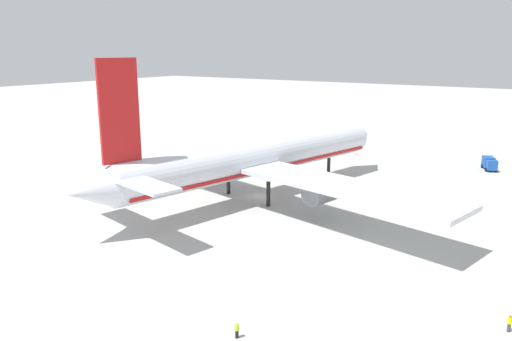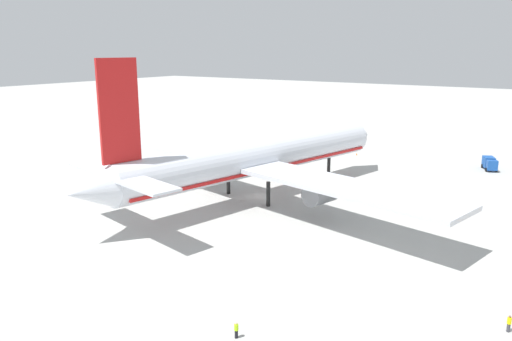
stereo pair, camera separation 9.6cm
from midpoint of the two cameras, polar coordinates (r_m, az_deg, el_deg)
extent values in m
plane|color=#B2B2AD|center=(92.08, 0.39, -2.96)|extent=(600.00, 600.00, 0.00)
cylinder|color=silver|center=(90.21, 0.40, 1.61)|extent=(58.34, 18.44, 6.40)
cone|color=silver|center=(114.27, 11.86, 3.89)|extent=(6.32, 7.21, 6.28)
cone|color=silver|center=(72.05, -18.33, -2.21)|extent=(7.53, 7.29, 6.08)
cube|color=red|center=(72.38, -15.23, 6.51)|extent=(5.97, 1.74, 14.46)
cube|color=silver|center=(79.36, -17.40, 0.24)|extent=(6.60, 11.65, 0.36)
cube|color=silver|center=(68.35, -12.49, -1.56)|extent=(6.60, 11.65, 0.36)
cube|color=silver|center=(104.62, -8.91, 2.60)|extent=(16.32, 37.08, 0.70)
cylinder|color=slate|center=(101.34, -6.64, 1.12)|extent=(6.53, 4.58, 3.41)
cube|color=silver|center=(74.85, 10.21, -1.90)|extent=(16.32, 37.08, 0.70)
cylinder|color=slate|center=(79.32, 7.42, -2.51)|extent=(6.04, 4.63, 3.57)
cylinder|color=black|center=(106.32, 8.28, 0.37)|extent=(0.70, 0.70, 4.31)
cylinder|color=black|center=(93.28, -3.12, -1.39)|extent=(0.70, 0.70, 4.31)
cylinder|color=black|center=(85.96, 1.43, -2.69)|extent=(0.70, 0.70, 4.31)
cube|color=red|center=(90.60, 0.40, 0.53)|extent=(55.99, 17.64, 0.50)
cube|color=#194CA5|center=(121.42, 25.23, 0.55)|extent=(2.33, 2.58, 2.15)
cube|color=#194CA5|center=(124.15, 24.90, 0.89)|extent=(3.91, 3.28, 2.32)
cube|color=black|center=(120.78, 25.33, 0.74)|extent=(0.79, 1.66, 0.94)
cylinder|color=black|center=(122.08, 25.64, 0.05)|extent=(0.94, 0.64, 0.90)
cylinder|color=black|center=(121.52, 24.68, 0.09)|extent=(0.94, 0.64, 0.90)
cylinder|color=black|center=(125.32, 25.24, 0.42)|extent=(0.94, 0.64, 0.90)
cylinder|color=black|center=(124.78, 24.30, 0.46)|extent=(0.94, 0.64, 0.90)
cylinder|color=black|center=(49.44, -2.18, -18.04)|extent=(0.38, 0.38, 0.80)
cylinder|color=#B2F219|center=(49.07, -2.19, -17.35)|extent=(0.47, 0.47, 0.60)
sphere|color=beige|center=(48.86, -2.20, -16.93)|extent=(0.22, 0.22, 0.22)
cylinder|color=#3F3F47|center=(55.81, 26.77, -15.63)|extent=(0.44, 0.44, 0.85)
cylinder|color=yellow|center=(55.46, 26.86, -14.96)|extent=(0.56, 0.56, 0.64)
sphere|color=#8C6647|center=(55.27, 26.91, -14.56)|extent=(0.23, 0.23, 0.23)
cone|color=orange|center=(130.10, 11.38, 1.84)|extent=(0.36, 0.36, 0.55)
camera|label=1|loc=(0.05, -89.97, 0.01)|focal=35.25mm
camera|label=2|loc=(0.05, 90.03, -0.01)|focal=35.25mm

